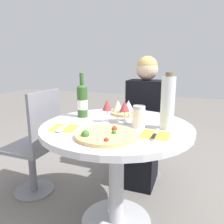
{
  "coord_description": "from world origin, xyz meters",
  "views": [
    {
      "loc": [
        0.45,
        -1.26,
        1.12
      ],
      "look_at": [
        0.0,
        -0.09,
        0.83
      ],
      "focal_mm": 35.0,
      "sensor_mm": 36.0,
      "label": 1
    }
  ],
  "objects_px": {
    "dining_table": "(116,148)",
    "pizza_large": "(106,135)",
    "wine_bottle": "(82,101)",
    "chair_empty_side": "(37,146)",
    "chair_behind_diner": "(146,131)",
    "seated_diner": "(143,125)",
    "tall_carafe": "(168,103)"
  },
  "relations": [
    {
      "from": "seated_diner",
      "to": "wine_bottle",
      "type": "height_order",
      "value": "seated_diner"
    },
    {
      "from": "chair_behind_diner",
      "to": "wine_bottle",
      "type": "bearing_deg",
      "value": 66.38
    },
    {
      "from": "dining_table",
      "to": "tall_carafe",
      "type": "xyz_separation_m",
      "value": [
        0.31,
        0.02,
        0.32
      ]
    },
    {
      "from": "chair_behind_diner",
      "to": "dining_table",
      "type": "bearing_deg",
      "value": 88.51
    },
    {
      "from": "dining_table",
      "to": "chair_empty_side",
      "type": "xyz_separation_m",
      "value": [
        -0.75,
        0.11,
        -0.14
      ]
    },
    {
      "from": "pizza_large",
      "to": "tall_carafe",
      "type": "xyz_separation_m",
      "value": [
        0.28,
        0.26,
        0.15
      ]
    },
    {
      "from": "chair_empty_side",
      "to": "wine_bottle",
      "type": "relative_size",
      "value": 2.87
    },
    {
      "from": "seated_diner",
      "to": "wine_bottle",
      "type": "xyz_separation_m",
      "value": [
        -0.32,
        -0.59,
        0.31
      ]
    },
    {
      "from": "seated_diner",
      "to": "chair_empty_side",
      "type": "height_order",
      "value": "seated_diner"
    },
    {
      "from": "pizza_large",
      "to": "wine_bottle",
      "type": "distance_m",
      "value": 0.48
    },
    {
      "from": "wine_bottle",
      "to": "tall_carafe",
      "type": "bearing_deg",
      "value": -7.65
    },
    {
      "from": "dining_table",
      "to": "tall_carafe",
      "type": "distance_m",
      "value": 0.44
    },
    {
      "from": "chair_behind_diner",
      "to": "seated_diner",
      "type": "xyz_separation_m",
      "value": [
        -0.0,
        -0.14,
        0.11
      ]
    },
    {
      "from": "tall_carafe",
      "to": "chair_empty_side",
      "type": "bearing_deg",
      "value": 175.0
    },
    {
      "from": "dining_table",
      "to": "chair_behind_diner",
      "type": "xyz_separation_m",
      "value": [
        0.02,
        0.83,
        -0.14
      ]
    },
    {
      "from": "seated_diner",
      "to": "dining_table",
      "type": "bearing_deg",
      "value": 88.19
    },
    {
      "from": "dining_table",
      "to": "seated_diner",
      "type": "relative_size",
      "value": 0.82
    },
    {
      "from": "chair_behind_diner",
      "to": "wine_bottle",
      "type": "xyz_separation_m",
      "value": [
        -0.32,
        -0.73,
        0.42
      ]
    },
    {
      "from": "dining_table",
      "to": "pizza_large",
      "type": "xyz_separation_m",
      "value": [
        0.03,
        -0.24,
        0.17
      ]
    },
    {
      "from": "tall_carafe",
      "to": "seated_diner",
      "type": "bearing_deg",
      "value": 113.2
    },
    {
      "from": "seated_diner",
      "to": "pizza_large",
      "type": "relative_size",
      "value": 3.49
    },
    {
      "from": "seated_diner",
      "to": "wine_bottle",
      "type": "distance_m",
      "value": 0.74
    },
    {
      "from": "chair_behind_diner",
      "to": "tall_carafe",
      "type": "bearing_deg",
      "value": 109.41
    },
    {
      "from": "seated_diner",
      "to": "tall_carafe",
      "type": "relative_size",
      "value": 3.52
    },
    {
      "from": "dining_table",
      "to": "chair_empty_side",
      "type": "distance_m",
      "value": 0.77
    },
    {
      "from": "tall_carafe",
      "to": "chair_behind_diner",
      "type": "bearing_deg",
      "value": 109.41
    },
    {
      "from": "chair_empty_side",
      "to": "pizza_large",
      "type": "distance_m",
      "value": 0.9
    },
    {
      "from": "chair_behind_diner",
      "to": "tall_carafe",
      "type": "xyz_separation_m",
      "value": [
        0.29,
        -0.81,
        0.45
      ]
    },
    {
      "from": "wine_bottle",
      "to": "chair_empty_side",
      "type": "bearing_deg",
      "value": 178.58
    },
    {
      "from": "chair_behind_diner",
      "to": "seated_diner",
      "type": "bearing_deg",
      "value": 90.0
    },
    {
      "from": "chair_empty_side",
      "to": "tall_carafe",
      "type": "bearing_deg",
      "value": -95.0
    },
    {
      "from": "dining_table",
      "to": "pizza_large",
      "type": "relative_size",
      "value": 2.85
    }
  ]
}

